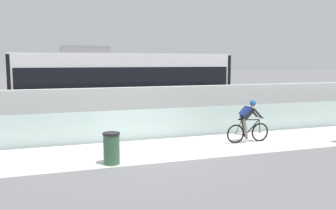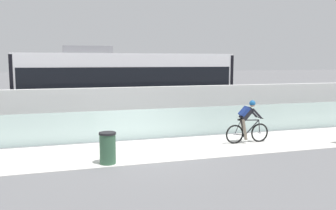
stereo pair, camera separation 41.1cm
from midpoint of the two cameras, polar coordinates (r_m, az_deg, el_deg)
name	(u,v)px [view 1 (the left image)]	position (r m, az deg, el deg)	size (l,w,h in m)	color
ground_plane	(141,151)	(12.35, -5.29, -7.35)	(200.00, 200.00, 0.00)	slate
bike_path_deck	(141,151)	(12.35, -5.29, -7.32)	(32.00, 3.20, 0.01)	silver
glass_parapet	(129,125)	(13.99, -7.09, -3.20)	(32.00, 0.05, 1.18)	#ADC6C1
concrete_barrier_wall	(120,110)	(15.68, -8.44, -0.74)	(32.00, 0.36, 1.93)	silver
tram_rail_near	(111,122)	(18.25, -9.79, -2.74)	(32.00, 0.08, 0.01)	#595654
tram_rail_far	(106,118)	(19.65, -10.45, -2.07)	(32.00, 0.08, 0.01)	#595654
tram	(124,84)	(18.89, -7.59, 3.39)	(11.06, 2.54, 3.81)	silver
cyclist_on_bike	(248,122)	(13.73, 11.81, -2.61)	(1.77, 0.58, 1.61)	black
trash_bin	(111,148)	(10.82, -10.09, -6.85)	(0.51, 0.51, 0.96)	#33593F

